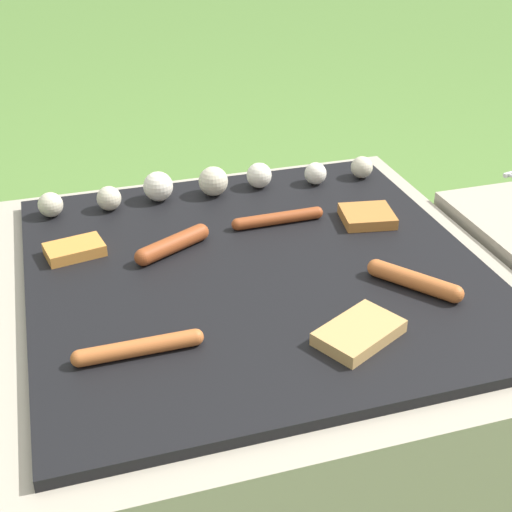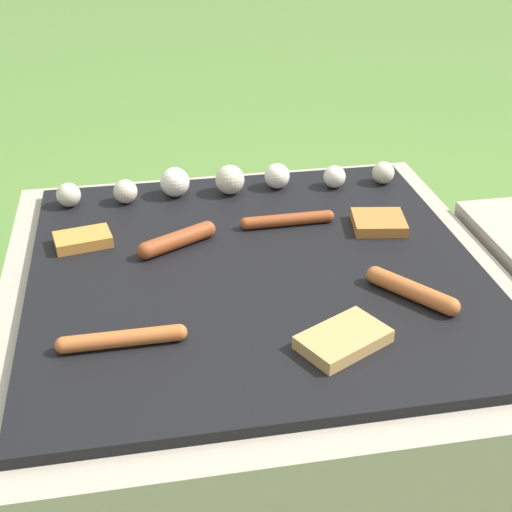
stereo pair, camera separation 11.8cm
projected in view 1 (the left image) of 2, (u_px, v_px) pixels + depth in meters
The scene contains 10 objects.
ground_plane at pixel (256, 433), 1.38m from camera, with size 14.00×14.00×0.00m, color #567F38.
grill at pixel (256, 357), 1.28m from camera, with size 0.84×0.84×0.38m.
sausage_front_center at pixel (139, 348), 0.98m from camera, with size 0.18×0.03×0.02m.
sausage_front_right at pixel (278, 218), 1.32m from camera, with size 0.18×0.03×0.02m.
sausage_back_left at pixel (414, 280), 1.12m from camera, with size 0.11×0.13×0.03m.
sausage_front_left at pixel (173, 244), 1.22m from camera, with size 0.14×0.09×0.03m.
bread_slice_left at pixel (75, 250), 1.22m from camera, with size 0.11×0.08×0.02m.
bread_slice_right at pixel (359, 333), 1.01m from camera, with size 0.15×0.13×0.02m.
bread_slice_center at pixel (367, 216), 1.33m from camera, with size 0.11×0.10×0.02m.
mushroom_row at pixel (207, 183), 1.41m from camera, with size 0.68×0.07×0.06m.
Camera 1 is at (-0.30, -0.97, 0.99)m, focal length 50.00 mm.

